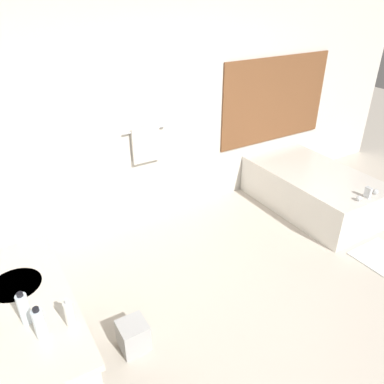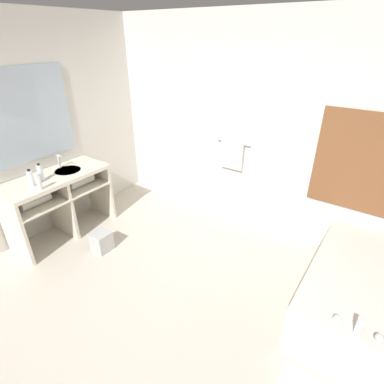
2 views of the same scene
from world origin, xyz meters
name	(u,v)px [view 1 (image 1 of 2)]	position (x,y,z in m)	size (l,w,h in m)	color
ground_plane	(294,330)	(0.00, 0.00, 0.00)	(16.00, 16.00, 0.00)	beige
wall_back_with_blinds	(170,106)	(0.06, 2.23, 1.34)	(7.40, 0.13, 2.70)	silver
vanity_counter	(30,330)	(-1.89, 0.52, 0.62)	(0.58, 1.29, 0.87)	beige
bathtub	(312,188)	(1.60, 1.35, 0.27)	(0.97, 1.67, 0.62)	silver
water_bottle_1	(24,309)	(-1.88, 0.34, 0.97)	(0.06, 0.06, 0.22)	white
water_bottle_2	(40,323)	(-1.83, 0.19, 0.96)	(0.06, 0.06, 0.21)	white
soap_dispenser	(69,313)	(-1.68, 0.19, 0.95)	(0.05, 0.05, 0.19)	white
waste_bin	(133,336)	(-1.22, 0.54, 0.13)	(0.22, 0.22, 0.25)	#B2B2B2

